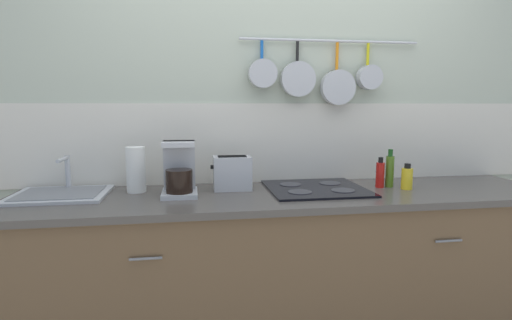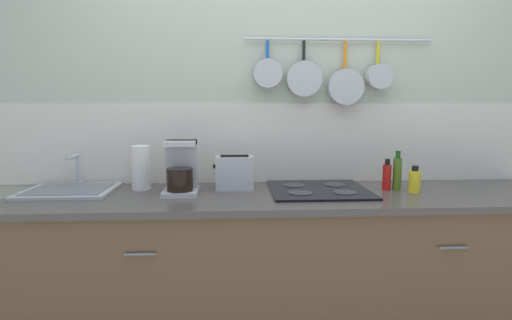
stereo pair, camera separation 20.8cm
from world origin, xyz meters
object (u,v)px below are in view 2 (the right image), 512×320
Objects in this scene: paper_towel_roll at (141,168)px; bottle_olive_oil at (387,176)px; bottle_sesame_oil at (397,173)px; coffee_maker at (181,171)px; toaster at (235,173)px; bottle_hot_sauce at (415,181)px.

paper_towel_roll is 1.36m from bottle_olive_oil.
paper_towel_roll reaches higher than bottle_sesame_oil.
coffee_maker reaches higher than bottle_sesame_oil.
bottle_hot_sauce is at bearing -8.48° from toaster.
coffee_maker is 1.18m from bottle_sesame_oil.
bottle_olive_oil is at bearing 0.33° from coffee_maker.
toaster is at bearing 15.58° from coffee_maker.
paper_towel_roll is at bearing 176.34° from bottle_sesame_oil.
coffee_maker reaches higher than bottle_olive_oil.
bottle_olive_oil is at bearing 150.49° from bottle_hot_sauce.
coffee_maker reaches higher than bottle_hot_sauce.
paper_towel_roll is at bearing 177.73° from toaster.
coffee_maker is 1.94× the size of bottle_hot_sauce.
paper_towel_roll is at bearing 156.76° from coffee_maker.
bottle_sesame_oil is (0.90, -0.07, 0.00)m from toaster.
toaster is 0.97m from bottle_hot_sauce.
bottle_olive_oil is at bearing -3.94° from paper_towel_roll.
toaster is 1.03× the size of bottle_sesame_oil.
toaster reaches higher than bottle_olive_oil.
bottle_sesame_oil is 1.51× the size of bottle_hot_sauce.
bottle_olive_oil is at bearing -177.23° from bottle_sesame_oil.
bottle_sesame_oil is at bearing -3.66° from paper_towel_roll.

